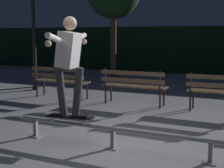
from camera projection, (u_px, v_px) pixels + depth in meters
ground_plane at (118, 144)px, 5.12m from camera, size 90.00×90.00×0.00m
hedge_backdrop at (211, 50)px, 14.37m from camera, size 24.00×1.20×2.08m
grind_rail at (113, 132)px, 4.91m from camera, size 3.35×0.18×0.33m
skateboard at (70, 117)px, 5.19m from camera, size 0.80×0.30×0.09m
skateboarder at (69, 58)px, 5.05m from camera, size 0.63×1.40×1.56m
park_bench_leftmost at (60, 79)px, 8.75m from camera, size 1.61×0.44×0.88m
park_bench_left_center at (133, 83)px, 7.90m from camera, size 1.61×0.44×0.88m
park_bench_right_center at (224, 89)px, 7.05m from camera, size 1.61×0.44×0.88m
lamp_post_left at (33, 9)px, 9.91m from camera, size 0.32×0.32×3.90m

